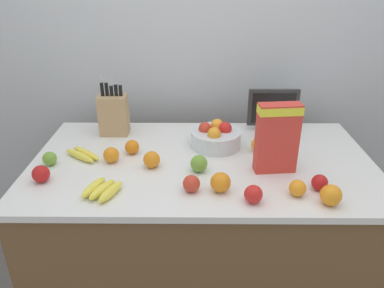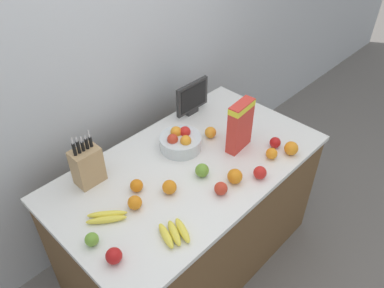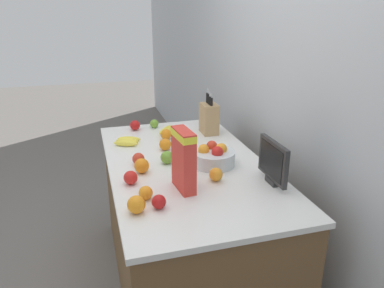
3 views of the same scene
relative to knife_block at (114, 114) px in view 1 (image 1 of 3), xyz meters
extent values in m
cube|color=silver|center=(0.47, 0.37, 0.32)|extent=(9.00, 0.06, 2.60)
cube|color=brown|center=(0.47, -0.30, -0.56)|extent=(1.59, 0.88, 0.83)
cube|color=white|center=(0.47, -0.30, -0.13)|extent=(1.62, 0.91, 0.03)
cube|color=tan|center=(0.00, 0.00, 0.00)|extent=(0.15, 0.11, 0.22)
cylinder|color=black|center=(-0.05, 0.00, 0.14)|extent=(0.02, 0.02, 0.07)
cube|color=silver|center=(-0.05, 0.00, 0.19)|extent=(0.01, 0.00, 0.04)
cylinder|color=black|center=(-0.02, 0.00, 0.14)|extent=(0.02, 0.02, 0.07)
cube|color=silver|center=(-0.02, 0.00, 0.19)|extent=(0.01, 0.00, 0.03)
cylinder|color=black|center=(0.00, 0.00, 0.13)|extent=(0.02, 0.02, 0.05)
cube|color=silver|center=(0.00, 0.00, 0.18)|extent=(0.01, 0.00, 0.04)
cylinder|color=black|center=(0.02, 0.00, 0.13)|extent=(0.02, 0.02, 0.06)
cube|color=silver|center=(0.02, 0.00, 0.18)|extent=(0.01, 0.00, 0.02)
cylinder|color=black|center=(0.05, 0.00, 0.13)|extent=(0.02, 0.02, 0.06)
cube|color=silver|center=(0.05, 0.00, 0.18)|extent=(0.01, 0.00, 0.04)
cube|color=#2D2D2D|center=(0.87, 0.06, -0.10)|extent=(0.10, 0.03, 0.03)
cube|color=#2D2D2D|center=(0.87, 0.06, 0.02)|extent=(0.27, 0.02, 0.21)
cube|color=black|center=(0.87, 0.04, 0.02)|extent=(0.23, 0.00, 0.17)
cube|color=red|center=(0.80, -0.40, 0.05)|extent=(0.19, 0.09, 0.32)
cube|color=yellow|center=(0.80, -0.40, 0.18)|extent=(0.19, 0.09, 0.04)
cylinder|color=silver|center=(0.54, -0.15, -0.07)|extent=(0.25, 0.25, 0.08)
sphere|color=red|center=(0.59, -0.15, -0.02)|extent=(0.07, 0.07, 0.07)
sphere|color=orange|center=(0.55, -0.11, -0.02)|extent=(0.07, 0.07, 0.07)
sphere|color=red|center=(0.49, -0.15, -0.02)|extent=(0.06, 0.06, 0.06)
sphere|color=orange|center=(0.53, -0.21, -0.02)|extent=(0.07, 0.07, 0.07)
ellipsoid|color=yellow|center=(-0.09, -0.28, -0.10)|extent=(0.17, 0.15, 0.04)
ellipsoid|color=yellow|center=(-0.11, -0.30, -0.10)|extent=(0.18, 0.15, 0.04)
ellipsoid|color=yellow|center=(0.02, -0.58, -0.09)|extent=(0.09, 0.16, 0.04)
ellipsoid|color=yellow|center=(0.06, -0.60, -0.09)|extent=(0.10, 0.16, 0.04)
ellipsoid|color=yellow|center=(0.10, -0.62, -0.09)|extent=(0.10, 0.16, 0.04)
sphere|color=red|center=(0.42, -0.58, -0.08)|extent=(0.07, 0.07, 0.07)
sphere|color=#6B9E33|center=(0.46, -0.41, -0.07)|extent=(0.08, 0.08, 0.08)
sphere|color=#6B9E33|center=(-0.23, -0.36, -0.08)|extent=(0.07, 0.07, 0.07)
sphere|color=red|center=(0.67, -0.65, -0.08)|extent=(0.07, 0.07, 0.07)
sphere|color=red|center=(0.95, -0.56, -0.08)|extent=(0.07, 0.07, 0.07)
sphere|color=red|center=(-0.22, -0.51, -0.08)|extent=(0.07, 0.07, 0.07)
sphere|color=orange|center=(0.13, -0.24, -0.08)|extent=(0.07, 0.07, 0.07)
sphere|color=orange|center=(0.24, -0.38, -0.07)|extent=(0.08, 0.08, 0.08)
sphere|color=orange|center=(0.54, -0.58, -0.07)|extent=(0.08, 0.08, 0.08)
sphere|color=orange|center=(0.05, -0.33, -0.08)|extent=(0.07, 0.07, 0.07)
sphere|color=orange|center=(0.75, -0.21, -0.08)|extent=(0.07, 0.07, 0.07)
sphere|color=orange|center=(0.96, -0.67, -0.07)|extent=(0.08, 0.08, 0.08)
sphere|color=orange|center=(0.85, -0.61, -0.08)|extent=(0.07, 0.07, 0.07)
camera|label=1|loc=(0.44, -1.88, 0.73)|focal=35.00mm
camera|label=2|loc=(-0.68, -1.43, 1.34)|focal=35.00mm
camera|label=3|loc=(2.45, -0.83, 0.78)|focal=35.00mm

